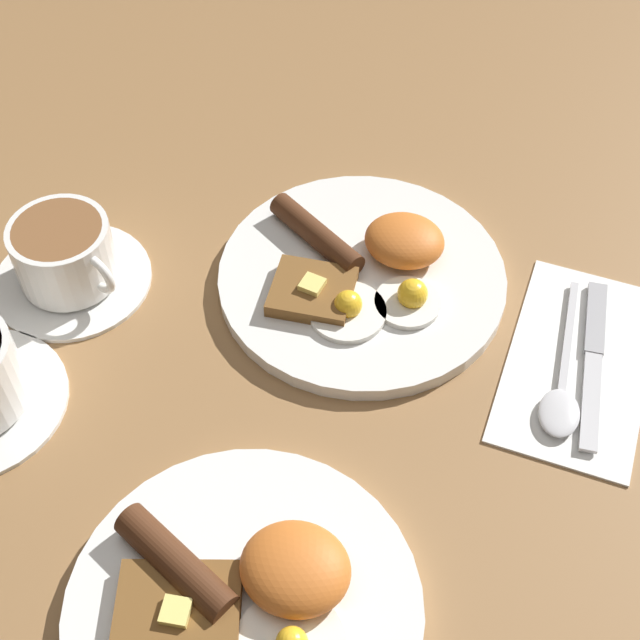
{
  "coord_description": "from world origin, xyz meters",
  "views": [
    {
      "loc": [
        -0.12,
        0.56,
        0.64
      ],
      "look_at": [
        0.02,
        0.07,
        0.03
      ],
      "focal_mm": 50.0,
      "sensor_mm": 36.0,
      "label": 1
    }
  ],
  "objects_px": {
    "breakfast_plate_near": "(364,274)",
    "breakfast_plate_far": "(245,603)",
    "knife": "(594,352)",
    "spoon": "(561,396)",
    "teacup_near": "(67,259)"
  },
  "relations": [
    {
      "from": "breakfast_plate_near",
      "to": "breakfast_plate_far",
      "type": "height_order",
      "value": "breakfast_plate_far"
    },
    {
      "from": "breakfast_plate_near",
      "to": "breakfast_plate_far",
      "type": "bearing_deg",
      "value": 89.78
    },
    {
      "from": "breakfast_plate_far",
      "to": "spoon",
      "type": "bearing_deg",
      "value": -128.47
    },
    {
      "from": "spoon",
      "to": "breakfast_plate_near",
      "type": "bearing_deg",
      "value": -114.5
    },
    {
      "from": "breakfast_plate_near",
      "to": "spoon",
      "type": "xyz_separation_m",
      "value": [
        -0.2,
        0.09,
        -0.0
      ]
    },
    {
      "from": "teacup_near",
      "to": "spoon",
      "type": "relative_size",
      "value": 0.85
    },
    {
      "from": "spoon",
      "to": "knife",
      "type": "bearing_deg",
      "value": 157.2
    },
    {
      "from": "breakfast_plate_far",
      "to": "teacup_near",
      "type": "xyz_separation_m",
      "value": [
        0.27,
        -0.26,
        0.02
      ]
    },
    {
      "from": "teacup_near",
      "to": "spoon",
      "type": "distance_m",
      "value": 0.47
    },
    {
      "from": "breakfast_plate_far",
      "to": "knife",
      "type": "relative_size",
      "value": 1.39
    },
    {
      "from": "breakfast_plate_far",
      "to": "teacup_near",
      "type": "distance_m",
      "value": 0.37
    },
    {
      "from": "breakfast_plate_far",
      "to": "spoon",
      "type": "xyz_separation_m",
      "value": [
        -0.2,
        -0.25,
        -0.01
      ]
    },
    {
      "from": "teacup_near",
      "to": "knife",
      "type": "distance_m",
      "value": 0.49
    },
    {
      "from": "teacup_near",
      "to": "breakfast_plate_far",
      "type": "bearing_deg",
      "value": 135.96
    },
    {
      "from": "teacup_near",
      "to": "spoon",
      "type": "height_order",
      "value": "teacup_near"
    }
  ]
}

